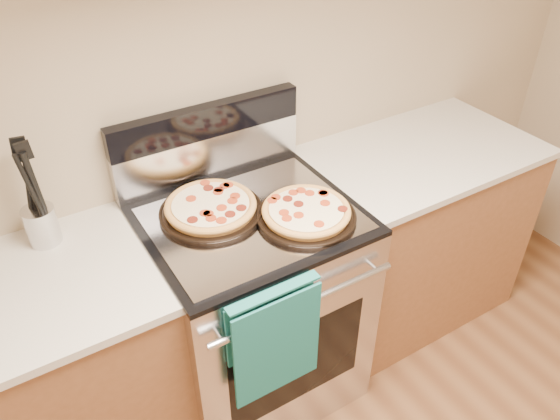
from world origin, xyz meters
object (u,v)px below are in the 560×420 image
range_body (253,307)px  pepperoni_pizza_front (306,213)px  utensil_crock (42,225)px  pepperoni_pizza_back (211,208)px

range_body → pepperoni_pizza_front: (0.16, -0.13, 0.50)m
pepperoni_pizza_front → utensil_crock: bearing=155.4°
pepperoni_pizza_front → utensil_crock: (-0.81, 0.37, 0.03)m
pepperoni_pizza_back → pepperoni_pizza_front: 0.34m
range_body → pepperoni_pizza_back: 0.52m
pepperoni_pizza_back → pepperoni_pizza_front: size_ratio=1.04×
pepperoni_pizza_back → utensil_crock: 0.56m
pepperoni_pizza_back → utensil_crock: size_ratio=2.74×
range_body → utensil_crock: bearing=159.8°
pepperoni_pizza_front → utensil_crock: utensil_crock is taller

